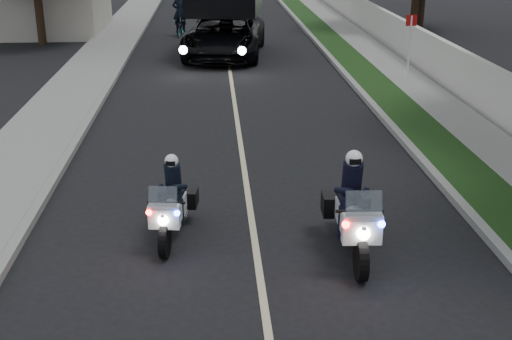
{
  "coord_description": "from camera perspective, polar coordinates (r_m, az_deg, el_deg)",
  "views": [
    {
      "loc": [
        -0.68,
        -8.04,
        5.26
      ],
      "look_at": [
        0.08,
        3.19,
        1.0
      ],
      "focal_mm": 46.44,
      "sensor_mm": 36.0,
      "label": 1
    }
  ],
  "objects": [
    {
      "name": "sidewalk_left",
      "position": [
        19.3,
        -17.33,
        4.21
      ],
      "size": [
        2.0,
        60.0,
        0.16
      ],
      "primitive_type": "cube",
      "color": "gray",
      "rests_on": "ground"
    },
    {
      "name": "lane_marking",
      "position": [
        18.8,
        -1.67,
        4.49
      ],
      "size": [
        0.12,
        50.0,
        0.01
      ],
      "primitive_type": "cube",
      "color": "#BFB78C",
      "rests_on": "ground"
    },
    {
      "name": "curb_left",
      "position": [
        19.08,
        -14.11,
        4.33
      ],
      "size": [
        0.2,
        60.0,
        0.15
      ],
      "primitive_type": "cube",
      "color": "gray",
      "rests_on": "ground"
    },
    {
      "name": "police_moto_right",
      "position": [
        11.38,
        8.14,
        -7.04
      ],
      "size": [
        0.81,
        2.12,
        1.78
      ],
      "primitive_type": null,
      "rotation": [
        0.0,
        0.0,
        -0.04
      ],
      "color": "silver",
      "rests_on": "ground"
    },
    {
      "name": "tree_right_e",
      "position": [
        35.7,
        13.88,
        11.68
      ],
      "size": [
        6.73,
        6.73,
        9.05
      ],
      "primitive_type": null,
      "rotation": [
        0.0,
        0.0,
        -0.28
      ],
      "color": "black",
      "rests_on": "ground"
    },
    {
      "name": "sidewalk_right",
      "position": [
        19.96,
        16.18,
        4.86
      ],
      "size": [
        1.4,
        60.0,
        0.16
      ],
      "primitive_type": "cube",
      "color": "gray",
      "rests_on": "ground"
    },
    {
      "name": "police_moto_left",
      "position": [
        11.89,
        -7.1,
        -5.71
      ],
      "size": [
        0.85,
        1.84,
        1.51
      ],
      "primitive_type": null,
      "rotation": [
        0.0,
        0.0,
        -0.13
      ],
      "color": "silver",
      "rests_on": "ground"
    },
    {
      "name": "police_suv",
      "position": [
        27.77,
        -2.66,
        9.8
      ],
      "size": [
        3.8,
        6.76,
        3.12
      ],
      "primitive_type": "imported",
      "rotation": [
        0.0,
        0.0,
        -0.13
      ],
      "color": "black",
      "rests_on": "ground"
    },
    {
      "name": "tree_left_near",
      "position": [
        31.82,
        -17.88,
        10.25
      ],
      "size": [
        7.01,
        7.01,
        10.53
      ],
      "primitive_type": null,
      "rotation": [
        0.0,
        0.0,
        -0.12
      ],
      "color": "#143C15",
      "rests_on": "ground"
    },
    {
      "name": "sign_post",
      "position": [
        23.51,
        12.82,
        7.3
      ],
      "size": [
        0.4,
        0.4,
        2.39
      ],
      "primitive_type": null,
      "rotation": [
        0.0,
        0.0,
        -0.08
      ],
      "color": "red",
      "rests_on": "ground"
    },
    {
      "name": "bicycle",
      "position": [
        32.89,
        -6.5,
        11.41
      ],
      "size": [
        0.73,
        1.59,
        0.81
      ],
      "primitive_type": "imported",
      "rotation": [
        0.0,
        0.0,
        -0.13
      ],
      "color": "black",
      "rests_on": "ground"
    },
    {
      "name": "grass_verge",
      "position": [
        19.55,
        12.58,
        4.86
      ],
      "size": [
        1.2,
        60.0,
        0.16
      ],
      "primitive_type": "cube",
      "color": "#193814",
      "rests_on": "ground"
    },
    {
      "name": "tree_right_d",
      "position": [
        34.94,
        13.34,
        11.54
      ],
      "size": [
        7.27,
        7.27,
        10.21
      ],
      "primitive_type": null,
      "rotation": [
        0.0,
        0.0,
        -0.21
      ],
      "color": "#1B4316",
      "rests_on": "ground"
    },
    {
      "name": "cyclist",
      "position": [
        32.89,
        -6.5,
        11.41
      ],
      "size": [
        0.69,
        0.46,
        1.9
      ],
      "primitive_type": "imported",
      "rotation": [
        0.0,
        0.0,
        3.15
      ],
      "color": "black",
      "rests_on": "ground"
    },
    {
      "name": "property_wall",
      "position": [
        20.16,
        19.06,
        6.67
      ],
      "size": [
        0.22,
        60.0,
        1.5
      ],
      "primitive_type": "cube",
      "color": "beige",
      "rests_on": "ground"
    },
    {
      "name": "curb_right",
      "position": [
        19.37,
        10.58,
        4.85
      ],
      "size": [
        0.2,
        60.0,
        0.15
      ],
      "primitive_type": "cube",
      "color": "gray",
      "rests_on": "ground"
    },
    {
      "name": "tree_left_far",
      "position": [
        35.53,
        -19.15,
        11.11
      ],
      "size": [
        5.71,
        5.71,
        9.09
      ],
      "primitive_type": null,
      "rotation": [
        0.0,
        0.0,
        -0.05
      ],
      "color": "black",
      "rests_on": "ground"
    },
    {
      "name": "ground",
      "position": [
        9.63,
        0.82,
        -12.38
      ],
      "size": [
        120.0,
        120.0,
        0.0
      ],
      "primitive_type": "plane",
      "color": "black",
      "rests_on": "ground"
    }
  ]
}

